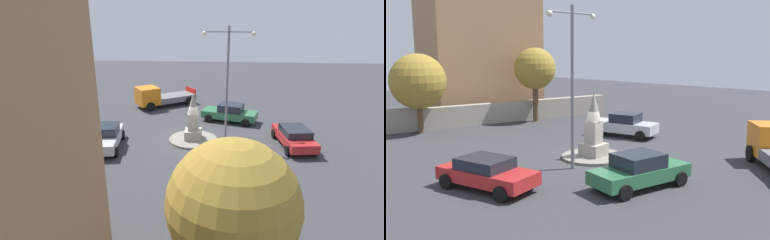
% 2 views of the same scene
% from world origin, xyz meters
% --- Properties ---
extents(ground_plane, '(80.00, 80.00, 0.00)m').
position_xyz_m(ground_plane, '(0.00, 0.00, 0.00)').
color(ground_plane, '#38383D').
extents(traffic_island, '(3.40, 3.40, 0.14)m').
position_xyz_m(traffic_island, '(0.00, 0.00, 0.07)').
color(traffic_island, gray).
rests_on(traffic_island, ground).
extents(monument, '(1.16, 1.16, 3.35)m').
position_xyz_m(monument, '(0.00, 0.00, 1.57)').
color(monument, '#9E9687').
rests_on(monument, traffic_island).
extents(streetlamp, '(3.41, 0.28, 7.74)m').
position_xyz_m(streetlamp, '(-2.26, -0.41, 4.71)').
color(streetlamp, slate).
rests_on(streetlamp, ground).
extents(car_red_parked_right, '(2.41, 4.47, 1.34)m').
position_xyz_m(car_red_parked_right, '(-6.80, 0.51, 0.71)').
color(car_red_parked_right, '#B22323').
rests_on(car_red_parked_right, ground).
extents(car_silver_approaching, '(2.39, 4.46, 1.52)m').
position_xyz_m(car_silver_approaching, '(5.65, 1.68, 0.76)').
color(car_silver_approaching, '#B7BABF').
rests_on(car_silver_approaching, ground).
extents(car_green_near_island, '(4.72, 2.97, 1.49)m').
position_xyz_m(car_green_near_island, '(-2.71, -4.39, 0.75)').
color(car_green_near_island, '#2D6B42').
rests_on(car_green_near_island, ground).
extents(stone_boundary_wall, '(17.47, 6.96, 1.53)m').
position_xyz_m(stone_boundary_wall, '(4.30, 11.76, 0.76)').
color(stone_boundary_wall, '#9E9687').
rests_on(stone_boundary_wall, ground).
extents(corner_building, '(10.90, 10.61, 9.72)m').
position_xyz_m(corner_building, '(6.21, 16.99, 4.86)').
color(corner_building, '#A87A56').
rests_on(corner_building, ground).
extents(tree_near_wall, '(3.17, 3.17, 5.67)m').
position_xyz_m(tree_near_wall, '(6.09, 10.05, 4.04)').
color(tree_near_wall, brown).
rests_on(tree_near_wall, ground).
extents(tree_mid_cluster, '(3.68, 3.68, 5.34)m').
position_xyz_m(tree_mid_cluster, '(-2.01, 13.01, 3.49)').
color(tree_mid_cluster, brown).
rests_on(tree_mid_cluster, ground).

